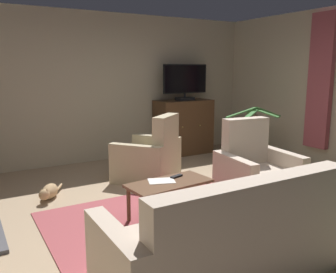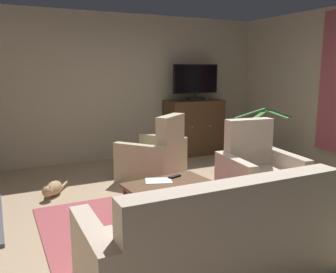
{
  "view_description": "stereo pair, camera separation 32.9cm",
  "coord_description": "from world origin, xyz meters",
  "px_view_note": "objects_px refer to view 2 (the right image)",
  "views": [
    {
      "loc": [
        -2.34,
        -3.38,
        1.7
      ],
      "look_at": [
        -0.15,
        0.39,
        0.86
      ],
      "focal_mm": 38.34,
      "sensor_mm": 36.0,
      "label": 1
    },
    {
      "loc": [
        -2.05,
        -3.53,
        1.7
      ],
      "look_at": [
        -0.15,
        0.39,
        0.86
      ],
      "focal_mm": 38.34,
      "sensor_mm": 36.0,
      "label": 2
    }
  ],
  "objects_px": {
    "sofa_floral": "(216,243)",
    "cat": "(53,189)",
    "folded_newspaper": "(159,181)",
    "armchair_facing_sofa": "(258,176)",
    "tv_cabinet": "(194,128)",
    "tv_remote": "(175,177)",
    "television": "(196,81)",
    "armchair_in_far_corner": "(155,158)",
    "coffee_table": "(166,187)",
    "potted_plant_small_fern_corner": "(263,153)"
  },
  "relations": [
    {
      "from": "folded_newspaper",
      "to": "armchair_facing_sofa",
      "type": "bearing_deg",
      "value": 15.73
    },
    {
      "from": "sofa_floral",
      "to": "potted_plant_small_fern_corner",
      "type": "height_order",
      "value": "potted_plant_small_fern_corner"
    },
    {
      "from": "armchair_in_far_corner",
      "to": "cat",
      "type": "distance_m",
      "value": 1.57
    },
    {
      "from": "potted_plant_small_fern_corner",
      "to": "armchair_in_far_corner",
      "type": "bearing_deg",
      "value": 175.53
    },
    {
      "from": "tv_cabinet",
      "to": "armchair_in_far_corner",
      "type": "height_order",
      "value": "tv_cabinet"
    },
    {
      "from": "sofa_floral",
      "to": "cat",
      "type": "bearing_deg",
      "value": 109.26
    },
    {
      "from": "armchair_facing_sofa",
      "to": "cat",
      "type": "height_order",
      "value": "armchair_facing_sofa"
    },
    {
      "from": "tv_cabinet",
      "to": "folded_newspaper",
      "type": "distance_m",
      "value": 3.18
    },
    {
      "from": "coffee_table",
      "to": "sofa_floral",
      "type": "height_order",
      "value": "sofa_floral"
    },
    {
      "from": "armchair_in_far_corner",
      "to": "cat",
      "type": "bearing_deg",
      "value": -175.87
    },
    {
      "from": "coffee_table",
      "to": "folded_newspaper",
      "type": "height_order",
      "value": "folded_newspaper"
    },
    {
      "from": "potted_plant_small_fern_corner",
      "to": "cat",
      "type": "xyz_separation_m",
      "value": [
        -3.57,
        0.05,
        -0.14
      ]
    },
    {
      "from": "cat",
      "to": "television",
      "type": "bearing_deg",
      "value": 22.99
    },
    {
      "from": "tv_cabinet",
      "to": "tv_remote",
      "type": "height_order",
      "value": "tv_cabinet"
    },
    {
      "from": "tv_remote",
      "to": "sofa_floral",
      "type": "distance_m",
      "value": 1.42
    },
    {
      "from": "armchair_facing_sofa",
      "to": "tv_remote",
      "type": "bearing_deg",
      "value": 173.02
    },
    {
      "from": "television",
      "to": "coffee_table",
      "type": "height_order",
      "value": "television"
    },
    {
      "from": "tv_remote",
      "to": "armchair_facing_sofa",
      "type": "xyz_separation_m",
      "value": [
        1.14,
        -0.14,
        -0.11
      ]
    },
    {
      "from": "armchair_facing_sofa",
      "to": "television",
      "type": "bearing_deg",
      "value": 77.98
    },
    {
      "from": "television",
      "to": "tv_remote",
      "type": "distance_m",
      "value": 3.14
    },
    {
      "from": "armchair_facing_sofa",
      "to": "potted_plant_small_fern_corner",
      "type": "height_order",
      "value": "armchair_facing_sofa"
    },
    {
      "from": "coffee_table",
      "to": "sofa_floral",
      "type": "bearing_deg",
      "value": -97.15
    },
    {
      "from": "potted_plant_small_fern_corner",
      "to": "sofa_floral",
      "type": "bearing_deg",
      "value": -136.33
    },
    {
      "from": "tv_cabinet",
      "to": "tv_remote",
      "type": "distance_m",
      "value": 3.02
    },
    {
      "from": "sofa_floral",
      "to": "armchair_in_far_corner",
      "type": "bearing_deg",
      "value": 76.48
    },
    {
      "from": "armchair_in_far_corner",
      "to": "coffee_table",
      "type": "bearing_deg",
      "value": -108.92
    },
    {
      "from": "television",
      "to": "armchair_in_far_corner",
      "type": "height_order",
      "value": "television"
    },
    {
      "from": "television",
      "to": "tv_cabinet",
      "type": "bearing_deg",
      "value": 90.0
    },
    {
      "from": "television",
      "to": "sofa_floral",
      "type": "distance_m",
      "value": 4.47
    },
    {
      "from": "tv_cabinet",
      "to": "armchair_in_far_corner",
      "type": "xyz_separation_m",
      "value": [
        -1.36,
        -1.18,
        -0.19
      ]
    },
    {
      "from": "tv_cabinet",
      "to": "tv_remote",
      "type": "bearing_deg",
      "value": -124.11
    },
    {
      "from": "armchair_facing_sofa",
      "to": "cat",
      "type": "relative_size",
      "value": 1.81
    },
    {
      "from": "folded_newspaper",
      "to": "armchair_in_far_corner",
      "type": "relative_size",
      "value": 0.25
    },
    {
      "from": "television",
      "to": "sofa_floral",
      "type": "bearing_deg",
      "value": -117.76
    },
    {
      "from": "folded_newspaper",
      "to": "armchair_facing_sofa",
      "type": "xyz_separation_m",
      "value": [
        1.37,
        -0.1,
        -0.11
      ]
    },
    {
      "from": "folded_newspaper",
      "to": "sofa_floral",
      "type": "xyz_separation_m",
      "value": [
        -0.1,
        -1.34,
        -0.12
      ]
    },
    {
      "from": "armchair_in_far_corner",
      "to": "cat",
      "type": "xyz_separation_m",
      "value": [
        -1.55,
        -0.11,
        -0.22
      ]
    },
    {
      "from": "tv_remote",
      "to": "armchair_in_far_corner",
      "type": "distance_m",
      "value": 1.37
    },
    {
      "from": "television",
      "to": "cat",
      "type": "relative_size",
      "value": 1.66
    },
    {
      "from": "folded_newspaper",
      "to": "potted_plant_small_fern_corner",
      "type": "xyz_separation_m",
      "value": [
        2.57,
        1.2,
        -0.2
      ]
    },
    {
      "from": "armchair_in_far_corner",
      "to": "potted_plant_small_fern_corner",
      "type": "height_order",
      "value": "potted_plant_small_fern_corner"
    },
    {
      "from": "tv_remote",
      "to": "folded_newspaper",
      "type": "distance_m",
      "value": 0.23
    },
    {
      "from": "sofa_floral",
      "to": "armchair_facing_sofa",
      "type": "xyz_separation_m",
      "value": [
        1.46,
        1.24,
        0.02
      ]
    },
    {
      "from": "sofa_floral",
      "to": "cat",
      "type": "relative_size",
      "value": 3.68
    },
    {
      "from": "cat",
      "to": "sofa_floral",
      "type": "bearing_deg",
      "value": -70.74
    },
    {
      "from": "tv_cabinet",
      "to": "potted_plant_small_fern_corner",
      "type": "relative_size",
      "value": 1.08
    },
    {
      "from": "armchair_in_far_corner",
      "to": "armchair_facing_sofa",
      "type": "height_order",
      "value": "armchair_facing_sofa"
    },
    {
      "from": "armchair_in_far_corner",
      "to": "armchair_facing_sofa",
      "type": "bearing_deg",
      "value": -60.87
    },
    {
      "from": "tv_remote",
      "to": "folded_newspaper",
      "type": "xyz_separation_m",
      "value": [
        -0.22,
        -0.04,
        -0.01
      ]
    },
    {
      "from": "sofa_floral",
      "to": "armchair_in_far_corner",
      "type": "height_order",
      "value": "armchair_in_far_corner"
    }
  ]
}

